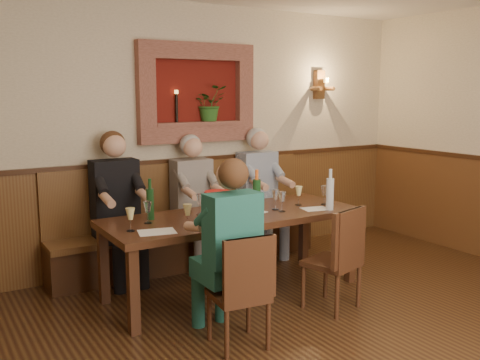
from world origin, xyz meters
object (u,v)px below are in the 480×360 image
Objects in this scene: bench at (189,235)px; person_bench_mid at (196,213)px; wine_bottle_green_a at (257,195)px; wine_bottle_green_b at (150,203)px; water_bottle at (330,193)px; person_chair_front at (227,265)px; person_bench_left at (119,220)px; chair_near_right at (333,279)px; chair_near_left at (239,314)px; spittoon_bucket at (218,206)px; person_bench_right at (261,203)px; dining_table at (234,222)px.

bench is 2.11× the size of person_bench_mid.
wine_bottle_green_a is 1.12× the size of wine_bottle_green_b.
wine_bottle_green_b is 1.69m from water_bottle.
person_bench_mid reaches higher than person_chair_front.
bench is at bearing 7.58° from person_bench_left.
chair_near_right is at bearing -126.59° from water_bottle.
chair_near_left is 0.61× the size of person_bench_mid.
spittoon_bucket is at bearing 77.98° from chair_near_left.
person_bench_left is 5.66× the size of spittoon_bucket.
wine_bottle_green_a is at bearing 43.65° from person_chair_front.
person_bench_mid is (0.03, -0.11, 0.26)m from bench.
wine_bottle_green_a is (0.45, 0.08, 0.04)m from spittoon_bucket.
person_bench_mid is 3.62× the size of water_bottle.
person_bench_left is at bearing 118.65° from spittoon_bucket.
person_chair_front is at bearing -113.66° from spittoon_bucket.
chair_near_right is at bearing 16.03° from chair_near_left.
water_bottle is (0.87, -1.27, 0.58)m from bench.
person_bench_left is 1.05× the size of person_bench_mid.
person_bench_mid is 1.02× the size of person_chair_front.
spittoon_bucket is at bearing -138.33° from person_bench_right.
person_chair_front reaches higher than wine_bottle_green_a.
wine_bottle_green_b is at bearing 162.84° from wine_bottle_green_a.
person_chair_front is 1.05m from wine_bottle_green_a.
wine_bottle_green_a reaches higher than spittoon_bucket.
person_bench_left reaches higher than chair_near_left.
chair_near_left is (-0.53, -1.91, -0.08)m from bench.
person_bench_right is at bearing 0.03° from person_bench_left.
wine_bottle_green_b is at bearing 102.09° from person_chair_front.
chair_near_left is 1.31m from wine_bottle_green_a.
person_bench_right reaches higher than water_bottle.
person_bench_left reaches higher than wine_bottle_green_a.
bench is at bearing 107.26° from person_bench_mid.
person_chair_front is at bearing -77.91° from wine_bottle_green_b.
wine_bottle_green_b reaches higher than spittoon_bucket.
spittoon_bucket reaches higher than chair_near_right.
water_bottle is at bearing 37.93° from chair_near_right.
person_bench_mid reaches higher than water_bottle.
dining_table is 1.16m from person_bench_left.
bench reaches higher than chair_near_right.
person_bench_right is at bearing 43.87° from dining_table.
person_bench_mid is at bearing 125.63° from water_bottle.
dining_table is 6.59× the size of wine_bottle_green_b.
person_bench_left is 3.80× the size of water_bottle.
wine_bottle_green_b is at bearing -140.08° from person_bench_mid.
dining_table is at bearing -136.13° from person_bench_right.
wine_bottle_green_a is (0.16, -0.93, 0.33)m from person_bench_mid.
chair_near_right is 1.70m from person_bench_right.
person_chair_front reaches higher than spittoon_bucket.
wine_bottle_green_a is (0.72, 0.87, 0.67)m from chair_near_left.
person_chair_front is at bearing -107.01° from bench.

